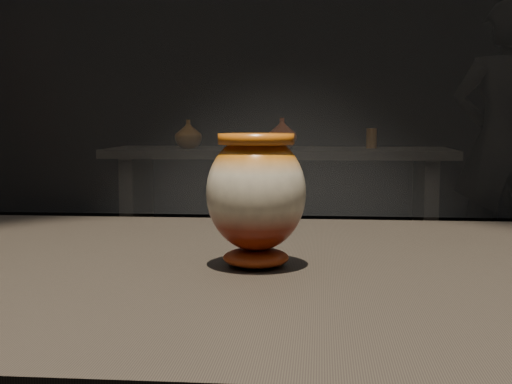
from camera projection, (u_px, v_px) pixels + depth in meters
main_vase at (256, 194)px, 0.86m from camera, size 0.13×0.13×0.16m
back_shelf at (279, 193)px, 4.19m from camera, size 2.00×0.60×0.90m
back_vase_left at (188, 134)px, 4.15m from camera, size 0.19×0.19×0.17m
back_vase_mid at (282, 133)px, 4.10m from camera, size 0.19×0.19×0.18m
back_vase_right at (371, 138)px, 4.17m from camera, size 0.06×0.06×0.12m
visitor at (504, 142)px, 4.67m from camera, size 0.67×0.44×1.84m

